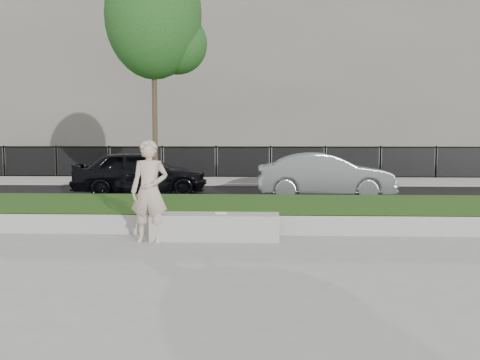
{
  "coord_description": "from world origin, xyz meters",
  "views": [
    {
      "loc": [
        1.29,
        -9.6,
        1.97
      ],
      "look_at": [
        0.83,
        1.2,
        1.1
      ],
      "focal_mm": 40.0,
      "sensor_mm": 36.0,
      "label": 1
    }
  ],
  "objects_px": {
    "stone_bench": "(215,227)",
    "young_tree": "(157,21)",
    "man": "(149,191)",
    "car_dark": "(140,173)",
    "book": "(221,213)",
    "car_silver": "(325,175)"
  },
  "relations": [
    {
      "from": "man",
      "to": "book",
      "type": "bearing_deg",
      "value": 17.58
    },
    {
      "from": "young_tree",
      "to": "man",
      "type": "bearing_deg",
      "value": -81.99
    },
    {
      "from": "stone_bench",
      "to": "young_tree",
      "type": "bearing_deg",
      "value": 118.0
    },
    {
      "from": "book",
      "to": "car_dark",
      "type": "height_order",
      "value": "car_dark"
    },
    {
      "from": "stone_bench",
      "to": "young_tree",
      "type": "relative_size",
      "value": 0.4
    },
    {
      "from": "man",
      "to": "young_tree",
      "type": "distance_m",
      "value": 5.22
    },
    {
      "from": "car_dark",
      "to": "man",
      "type": "bearing_deg",
      "value": -173.73
    },
    {
      "from": "book",
      "to": "car_silver",
      "type": "distance_m",
      "value": 7.46
    },
    {
      "from": "man",
      "to": "book",
      "type": "distance_m",
      "value": 1.43
    },
    {
      "from": "book",
      "to": "young_tree",
      "type": "height_order",
      "value": "young_tree"
    },
    {
      "from": "man",
      "to": "book",
      "type": "height_order",
      "value": "man"
    },
    {
      "from": "stone_bench",
      "to": "car_dark",
      "type": "distance_m",
      "value": 8.09
    },
    {
      "from": "young_tree",
      "to": "book",
      "type": "bearing_deg",
      "value": -60.15
    },
    {
      "from": "car_dark",
      "to": "stone_bench",
      "type": "bearing_deg",
      "value": -164.9
    },
    {
      "from": "man",
      "to": "book",
      "type": "relative_size",
      "value": 9.04
    },
    {
      "from": "man",
      "to": "car_silver",
      "type": "distance_m",
      "value": 8.33
    },
    {
      "from": "stone_bench",
      "to": "young_tree",
      "type": "height_order",
      "value": "young_tree"
    },
    {
      "from": "stone_bench",
      "to": "book",
      "type": "bearing_deg",
      "value": 22.92
    },
    {
      "from": "car_silver",
      "to": "car_dark",
      "type": "bearing_deg",
      "value": 84.27
    },
    {
      "from": "man",
      "to": "car_dark",
      "type": "relative_size",
      "value": 0.44
    },
    {
      "from": "stone_bench",
      "to": "car_dark",
      "type": "relative_size",
      "value": 0.56
    },
    {
      "from": "young_tree",
      "to": "car_silver",
      "type": "relative_size",
      "value": 1.41
    }
  ]
}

